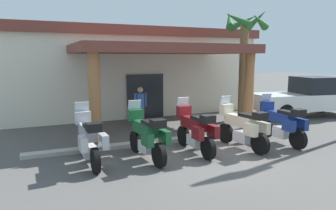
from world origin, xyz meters
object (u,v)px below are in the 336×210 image
(motorcycle_silver, at_px, (89,139))
(pickup_truck_white, at_px, (308,98))
(motorcycle_cream, at_px, (243,127))
(pedestrian, at_px, (140,105))
(motorcycle_green, at_px, (147,135))
(motorcycle_blue, at_px, (282,123))
(motorcycle_maroon, at_px, (195,130))
(motel_building, at_px, (125,69))
(palm_tree_near_portico, at_px, (244,42))

(motorcycle_silver, height_order, pickup_truck_white, pickup_truck_white)
(motorcycle_cream, distance_m, pedestrian, 4.49)
(motorcycle_green, height_order, motorcycle_cream, same)
(motorcycle_silver, distance_m, pickup_truck_white, 11.34)
(motorcycle_blue, bearing_deg, motorcycle_maroon, 86.87)
(motorcycle_silver, distance_m, motorcycle_maroon, 3.16)
(pedestrian, height_order, pickup_truck_white, pickup_truck_white)
(motel_building, relative_size, motorcycle_maroon, 5.98)
(motel_building, relative_size, motorcycle_green, 5.99)
(motel_building, distance_m, motorcycle_silver, 9.67)
(pickup_truck_white, bearing_deg, motel_building, 149.86)
(pedestrian, bearing_deg, palm_tree_near_portico, -94.06)
(motorcycle_maroon, xyz_separation_m, motorcycle_cream, (1.58, -0.20, 0.00))
(motorcycle_silver, bearing_deg, pickup_truck_white, -77.91)
(motorcycle_silver, relative_size, motorcycle_blue, 1.00)
(motorcycle_maroon, height_order, motorcycle_cream, same)
(motorcycle_silver, height_order, pedestrian, pedestrian)
(motorcycle_blue, bearing_deg, motorcycle_cream, 90.44)
(motorcycle_silver, height_order, motorcycle_blue, same)
(motorcycle_cream, bearing_deg, pickup_truck_white, -69.86)
(motel_building, relative_size, motorcycle_blue, 5.99)
(motorcycle_cream, height_order, motorcycle_blue, same)
(motel_building, bearing_deg, motorcycle_cream, -83.23)
(motorcycle_green, bearing_deg, pickup_truck_white, -77.87)
(motorcycle_silver, height_order, motorcycle_green, same)
(motorcycle_blue, relative_size, pedestrian, 1.30)
(motorcycle_cream, distance_m, pickup_truck_white, 7.05)
(motorcycle_cream, bearing_deg, motel_building, 0.20)
(motorcycle_blue, relative_size, pickup_truck_white, 0.41)
(motorcycle_silver, distance_m, motorcycle_blue, 6.31)
(motorcycle_blue, bearing_deg, motorcycle_silver, 87.40)
(motel_building, relative_size, pickup_truck_white, 2.45)
(palm_tree_near_portico, bearing_deg, motorcycle_blue, -107.33)
(motorcycle_silver, bearing_deg, motorcycle_maroon, -95.89)
(motorcycle_cream, bearing_deg, motorcycle_blue, -98.30)
(motorcycle_green, distance_m, motorcycle_blue, 4.73)
(pickup_truck_white, bearing_deg, motorcycle_green, -153.12)
(motorcycle_silver, xyz_separation_m, motorcycle_blue, (6.30, -0.36, 0.00))
(motorcycle_silver, height_order, motorcycle_maroon, same)
(pedestrian, distance_m, pickup_truck_white, 8.38)
(motel_building, height_order, motorcycle_green, motel_building)
(motorcycle_cream, bearing_deg, pedestrian, 20.57)
(motorcycle_cream, relative_size, pickup_truck_white, 0.41)
(motel_building, bearing_deg, motorcycle_blue, -74.03)
(motorcycle_cream, relative_size, pedestrian, 1.30)
(pedestrian, bearing_deg, motorcycle_blue, -140.98)
(motel_building, xyz_separation_m, motorcycle_silver, (-3.38, -8.94, -1.51))
(motorcycle_silver, bearing_deg, motorcycle_cream, -97.42)
(motel_building, distance_m, pedestrian, 5.55)
(motorcycle_blue, xyz_separation_m, pedestrian, (-3.73, 3.94, 0.29))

